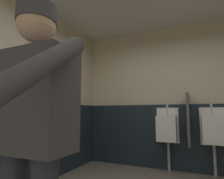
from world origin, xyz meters
TOP-DOWN VIEW (x-y plane):
  - wall_back at (0.00, 1.99)m, footprint 4.15×0.12m
  - wall_left at (-1.84, 0.00)m, footprint 0.12×4.45m
  - wainscot_band_back at (0.00, 1.91)m, footprint 3.55×0.03m
  - wainscot_band_left at (-1.76, 0.00)m, footprint 0.03×3.85m
  - urinal_left at (-0.10, 1.77)m, footprint 0.40×0.34m
  - urinal_middle at (0.65, 1.77)m, footprint 0.40×0.34m
  - privacy_divider_panel at (0.27, 1.70)m, footprint 0.04×0.40m
  - person at (-0.43, -1.07)m, footprint 0.69×0.60m

SIDE VIEW (x-z plane):
  - wainscot_band_back at x=0.00m, z-range 0.00..1.21m
  - wainscot_band_left at x=-1.76m, z-range 0.00..1.21m
  - urinal_left at x=-0.10m, z-range 0.16..1.40m
  - urinal_middle at x=0.65m, z-range 0.16..1.40m
  - privacy_divider_panel at x=0.27m, z-range 0.50..1.40m
  - person at x=-0.43m, z-range 0.16..1.84m
  - wall_back at x=0.00m, z-range 0.00..2.78m
  - wall_left at x=-1.84m, z-range 0.00..2.78m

